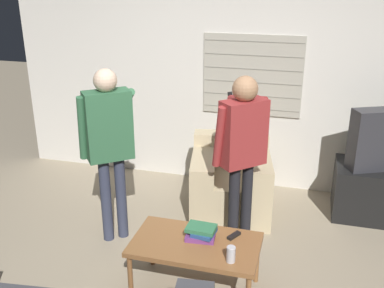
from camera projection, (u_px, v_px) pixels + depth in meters
The scene contains 10 objects.
ground_plane at pixel (175, 279), 3.79m from camera, with size 16.00×16.00×0.00m, color gray.
wall_back at pixel (227, 78), 5.15m from camera, with size 5.20×0.08×2.55m.
armchair_beige at pixel (230, 182), 4.78m from camera, with size 0.96×1.01×0.78m.
coffee_table at pixel (196, 247), 3.51m from camera, with size 1.00×0.57×0.46m.
tv_stand at pixel (379, 192), 4.67m from camera, with size 0.90×0.57×0.56m.
person_left_standing at pixel (109, 136), 4.02m from camera, with size 0.50×0.77×1.66m.
person_right_standing at pixel (242, 140), 3.99m from camera, with size 0.49×0.80×1.61m.
book_stack at pixel (202, 233), 3.53m from camera, with size 0.24×0.20×0.10m.
soda_can at pixel (231, 254), 3.25m from camera, with size 0.07×0.07×0.13m.
spare_remote at pixel (234, 236), 3.56m from camera, with size 0.10×0.13×0.02m.
Camera 1 is at (0.96, -2.97, 2.44)m, focal length 42.00 mm.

